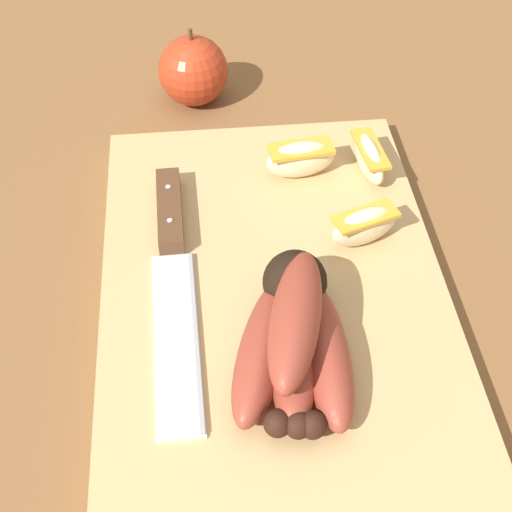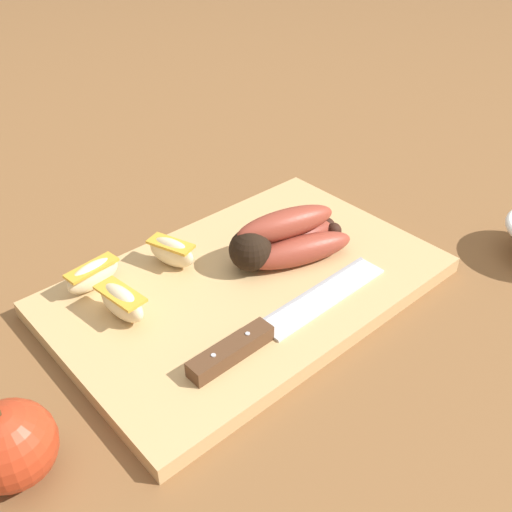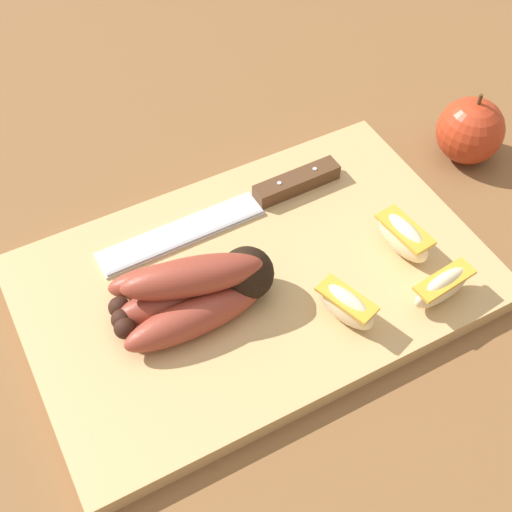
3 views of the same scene
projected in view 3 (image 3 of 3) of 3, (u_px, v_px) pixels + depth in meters
The scene contains 8 objects.
ground_plane at pixel (265, 283), 0.70m from camera, with size 6.00×6.00×0.00m, color brown.
cutting_board at pixel (257, 283), 0.69m from camera, with size 0.45×0.29×0.02m, color tan.
banana_bunch at pixel (196, 290), 0.64m from camera, with size 0.16×0.10×0.07m.
chefs_knife at pixel (258, 199), 0.74m from camera, with size 0.28×0.04×0.02m.
apple_wedge_near at pixel (443, 287), 0.65m from camera, with size 0.07×0.03×0.03m.
apple_wedge_middle at pixel (346, 306), 0.63m from camera, with size 0.04×0.07×0.04m.
apple_wedge_far at pixel (403, 237), 0.69m from camera, with size 0.03×0.07×0.04m.
whole_apple at pixel (470, 131), 0.79m from camera, with size 0.08×0.08×0.09m.
Camera 3 is at (0.21, 0.37, 0.56)m, focal length 48.25 mm.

